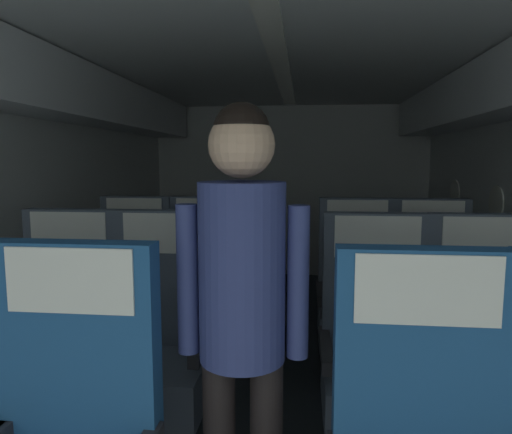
% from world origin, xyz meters
% --- Properties ---
extents(ground, '(3.52, 6.15, 0.02)m').
position_xyz_m(ground, '(0.00, 2.88, -0.01)').
color(ground, '#23282D').
extents(fuselage_shell, '(3.40, 5.80, 2.10)m').
position_xyz_m(fuselage_shell, '(0.00, 3.12, 1.53)').
color(fuselage_shell, silver).
rests_on(fuselage_shell, ground).
extents(seat_b_left_window, '(0.53, 0.51, 1.14)m').
position_xyz_m(seat_b_left_window, '(-1.02, 2.32, 0.48)').
color(seat_b_left_window, '#38383D').
rests_on(seat_b_left_window, ground).
extents(seat_b_left_aisle, '(0.53, 0.51, 1.14)m').
position_xyz_m(seat_b_left_aisle, '(-0.52, 2.31, 0.48)').
color(seat_b_left_aisle, '#38383D').
rests_on(seat_b_left_aisle, ground).
extents(seat_b_right_aisle, '(0.53, 0.51, 1.14)m').
position_xyz_m(seat_b_right_aisle, '(1.02, 2.33, 0.48)').
color(seat_b_right_aisle, '#38383D').
rests_on(seat_b_right_aisle, ground).
extents(seat_b_right_window, '(0.53, 0.51, 1.14)m').
position_xyz_m(seat_b_right_window, '(0.52, 2.31, 0.48)').
color(seat_b_right_window, '#38383D').
rests_on(seat_b_right_window, ground).
extents(seat_c_left_window, '(0.53, 0.51, 1.14)m').
position_xyz_m(seat_c_left_window, '(-1.01, 3.21, 0.48)').
color(seat_c_left_window, '#38383D').
rests_on(seat_c_left_window, ground).
extents(seat_c_left_aisle, '(0.53, 0.51, 1.14)m').
position_xyz_m(seat_c_left_aisle, '(-0.52, 3.23, 0.48)').
color(seat_c_left_aisle, '#38383D').
rests_on(seat_c_left_aisle, ground).
extents(seat_c_right_aisle, '(0.53, 0.51, 1.14)m').
position_xyz_m(seat_c_right_aisle, '(1.01, 3.22, 0.48)').
color(seat_c_right_aisle, '#38383D').
rests_on(seat_c_right_aisle, ground).
extents(seat_c_right_window, '(0.53, 0.51, 1.14)m').
position_xyz_m(seat_c_right_window, '(0.52, 3.21, 0.48)').
color(seat_c_right_window, '#38383D').
rests_on(seat_c_right_window, ground).
extents(flight_attendant, '(0.43, 0.28, 1.57)m').
position_xyz_m(flight_attendant, '(-0.02, 1.66, 0.96)').
color(flight_attendant, black).
rests_on(flight_attendant, ground).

